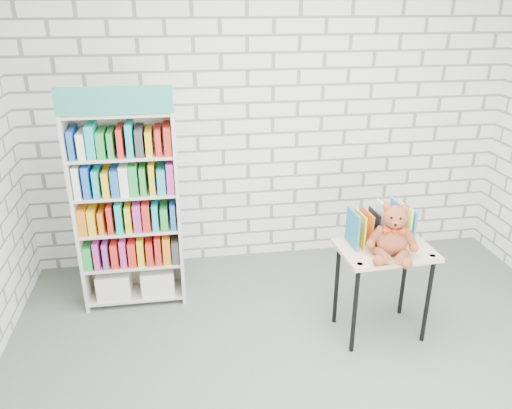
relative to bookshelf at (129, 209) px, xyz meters
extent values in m
plane|color=#4D5A4C|center=(1.30, -1.36, -0.85)|extent=(4.50, 4.50, 0.00)
cube|color=silver|center=(1.30, 0.64, 0.55)|extent=(4.50, 0.02, 2.80)
cube|color=beige|center=(-0.40, -0.01, -0.02)|extent=(0.03, 0.32, 1.65)
cube|color=beige|center=(0.40, -0.01, -0.02)|extent=(0.03, 0.32, 1.65)
cube|color=beige|center=(0.00, 0.14, -0.02)|extent=(0.83, 0.02, 1.65)
cube|color=teal|center=(0.00, -0.16, 0.91)|extent=(0.83, 0.02, 0.20)
cube|color=beige|center=(0.00, -0.01, -0.79)|extent=(0.77, 0.30, 0.02)
cube|color=beige|center=(0.00, -0.01, -0.48)|extent=(0.77, 0.30, 0.02)
cube|color=beige|center=(0.00, -0.01, -0.17)|extent=(0.77, 0.30, 0.02)
cube|color=beige|center=(0.00, -0.01, 0.14)|extent=(0.77, 0.30, 0.02)
cube|color=beige|center=(0.00, -0.01, 0.46)|extent=(0.77, 0.30, 0.02)
cube|color=beige|center=(0.00, -0.01, 0.79)|extent=(0.77, 0.30, 0.02)
cube|color=silver|center=(-0.18, -0.01, -0.67)|extent=(0.28, 0.26, 0.22)
cube|color=silver|center=(0.18, -0.01, -0.67)|extent=(0.28, 0.26, 0.22)
cube|color=red|center=(0.00, -0.02, -0.36)|extent=(0.77, 0.26, 0.22)
cube|color=yellow|center=(0.00, -0.02, -0.05)|extent=(0.77, 0.26, 0.22)
cube|color=blue|center=(0.00, -0.02, 0.27)|extent=(0.77, 0.26, 0.22)
cube|color=green|center=(0.00, -0.02, 0.58)|extent=(0.77, 0.26, 0.22)
cube|color=tan|center=(1.89, -0.76, -0.13)|extent=(0.71, 0.51, 0.03)
cylinder|color=black|center=(1.61, -0.96, -0.50)|extent=(0.03, 0.03, 0.70)
cylinder|color=black|center=(1.59, -0.59, -0.50)|extent=(0.03, 0.03, 0.70)
cylinder|color=black|center=(2.19, -0.93, -0.50)|extent=(0.03, 0.03, 0.70)
cylinder|color=black|center=(2.17, -0.56, -0.50)|extent=(0.03, 0.03, 0.70)
cylinder|color=black|center=(1.62, -0.95, -0.12)|extent=(0.05, 0.05, 0.01)
cylinder|color=black|center=(2.18, -0.92, -0.12)|extent=(0.05, 0.05, 0.01)
cube|color=#216B91|center=(1.65, -0.66, 0.03)|extent=(0.03, 0.21, 0.28)
cube|color=gold|center=(1.71, -0.66, 0.03)|extent=(0.03, 0.21, 0.28)
cube|color=#C95A15|center=(1.77, -0.66, 0.03)|extent=(0.03, 0.21, 0.28)
cube|color=black|center=(1.83, -0.65, 0.03)|extent=(0.03, 0.21, 0.28)
cube|color=white|center=(1.88, -0.65, 0.03)|extent=(0.03, 0.21, 0.28)
cube|color=orange|center=(1.94, -0.65, 0.03)|extent=(0.03, 0.21, 0.28)
cube|color=#3585CA|center=(2.00, -0.64, 0.03)|extent=(0.03, 0.21, 0.28)
cube|color=#F8DE52|center=(2.06, -0.64, 0.03)|extent=(0.03, 0.21, 0.28)
cube|color=#216B91|center=(2.11, -0.64, 0.03)|extent=(0.03, 0.21, 0.28)
ellipsoid|color=brown|center=(1.89, -0.84, 0.00)|extent=(0.23, 0.20, 0.23)
sphere|color=brown|center=(1.89, -0.85, 0.18)|extent=(0.16, 0.16, 0.16)
sphere|color=brown|center=(1.84, -0.81, 0.24)|extent=(0.06, 0.06, 0.06)
sphere|color=brown|center=(1.95, -0.85, 0.24)|extent=(0.06, 0.06, 0.06)
sphere|color=brown|center=(1.87, -0.91, 0.15)|extent=(0.07, 0.07, 0.07)
sphere|color=black|center=(1.84, -0.90, 0.20)|extent=(0.02, 0.02, 0.02)
sphere|color=black|center=(1.89, -0.92, 0.20)|extent=(0.02, 0.02, 0.02)
sphere|color=black|center=(1.86, -0.94, 0.16)|extent=(0.02, 0.02, 0.02)
cylinder|color=brown|center=(1.77, -0.83, 0.03)|extent=(0.12, 0.12, 0.16)
cylinder|color=brown|center=(1.99, -0.90, 0.03)|extent=(0.13, 0.09, 0.16)
sphere|color=brown|center=(1.74, -0.83, -0.03)|extent=(0.07, 0.07, 0.07)
sphere|color=brown|center=(2.02, -0.93, -0.03)|extent=(0.07, 0.07, 0.07)
cylinder|color=brown|center=(1.79, -0.93, -0.07)|extent=(0.08, 0.18, 0.09)
cylinder|color=brown|center=(1.91, -0.98, -0.07)|extent=(0.16, 0.18, 0.09)
sphere|color=brown|center=(1.74, -0.99, -0.08)|extent=(0.08, 0.08, 0.08)
sphere|color=brown|center=(1.91, -1.06, -0.08)|extent=(0.08, 0.08, 0.08)
cone|color=#AF310A|center=(1.83, -0.90, 0.10)|extent=(0.08, 0.08, 0.06)
cone|color=#AF310A|center=(1.90, -0.92, 0.10)|extent=(0.08, 0.08, 0.06)
sphere|color=#AF310A|center=(1.87, -0.91, 0.10)|extent=(0.04, 0.04, 0.04)
camera|label=1|loc=(0.45, -3.81, 1.60)|focal=35.00mm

